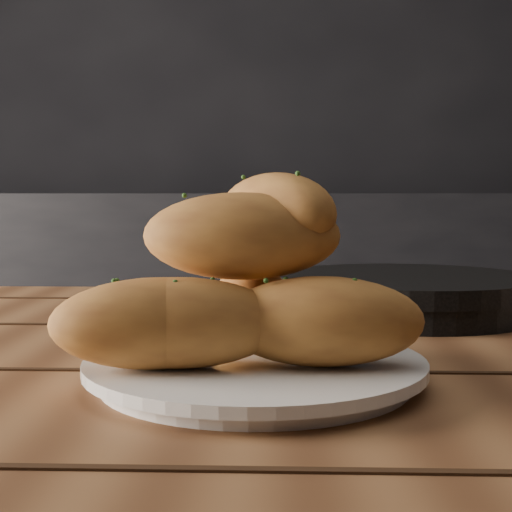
{
  "coord_description": "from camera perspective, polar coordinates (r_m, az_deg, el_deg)",
  "views": [
    {
      "loc": [
        0.12,
        -0.51,
        0.88
      ],
      "look_at": [
        0.1,
        0.02,
        0.84
      ],
      "focal_mm": 50.0,
      "sensor_mm": 36.0,
      "label": 1
    }
  ],
  "objects": [
    {
      "name": "counter",
      "position": [
        2.25,
        -1.23,
        -6.56
      ],
      "size": [
        2.8,
        0.6,
        0.9
      ],
      "primitive_type": "cube",
      "color": "black",
      "rests_on": "ground"
    },
    {
      "name": "skillet",
      "position": [
        0.85,
        12.08,
        -2.94
      ],
      "size": [
        0.43,
        0.3,
        0.05
      ],
      "color": "black",
      "rests_on": "table"
    },
    {
      "name": "back_wall",
      "position": [
        2.56,
        -0.88,
        15.04
      ],
      "size": [
        4.0,
        0.04,
        2.7
      ],
      "primitive_type": "cube",
      "color": "black",
      "rests_on": "ground"
    },
    {
      "name": "bread_rolls",
      "position": [
        0.51,
        -1.48,
        -2.5
      ],
      "size": [
        0.26,
        0.2,
        0.13
      ],
      "color": "#C18035",
      "rests_on": "plate"
    },
    {
      "name": "plate",
      "position": [
        0.52,
        -0.07,
        -9.05
      ],
      "size": [
        0.24,
        0.24,
        0.02
      ],
      "color": "white",
      "rests_on": "table"
    },
    {
      "name": "table",
      "position": [
        0.68,
        6.2,
        -15.86
      ],
      "size": [
        1.38,
        0.86,
        0.75
      ],
      "color": "brown",
      "rests_on": "ground"
    }
  ]
}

